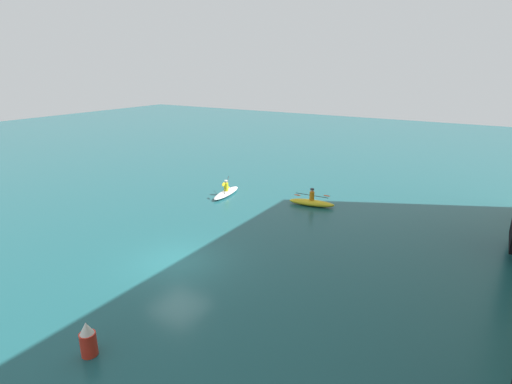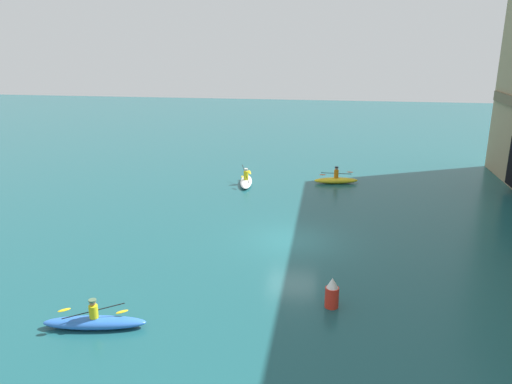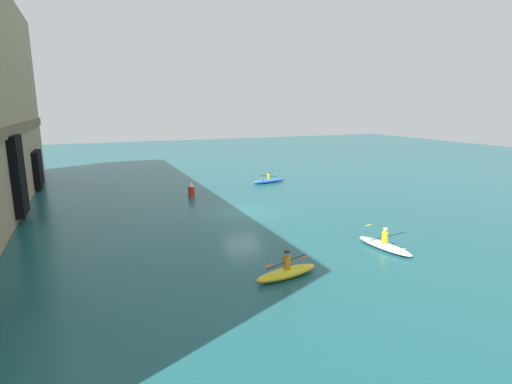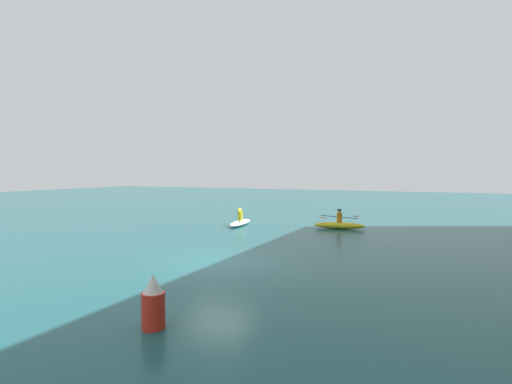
{
  "view_description": "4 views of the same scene",
  "coord_description": "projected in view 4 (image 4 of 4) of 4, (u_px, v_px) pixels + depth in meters",
  "views": [
    {
      "loc": [
        12.5,
        12.09,
        8.84
      ],
      "look_at": [
        -5.52,
        1.01,
        2.17
      ],
      "focal_mm": 28.0,
      "sensor_mm": 36.0,
      "label": 1
    },
    {
      "loc": [
        23.12,
        1.69,
        9.65
      ],
      "look_at": [
        -4.37,
        -2.52,
        1.08
      ],
      "focal_mm": 35.0,
      "sensor_mm": 36.0,
      "label": 2
    },
    {
      "loc": [
        -24.73,
        9.56,
        7.13
      ],
      "look_at": [
        -2.57,
        0.07,
        1.92
      ],
      "focal_mm": 28.0,
      "sensor_mm": 36.0,
      "label": 3
    },
    {
      "loc": [
        13.11,
        7.67,
        3.46
      ],
      "look_at": [
        -3.97,
        -0.27,
        2.49
      ],
      "focal_mm": 28.0,
      "sensor_mm": 36.0,
      "label": 4
    }
  ],
  "objects": [
    {
      "name": "kayak_yellow",
      "position": [
        339.0,
        225.0,
        24.07
      ],
      "size": [
        1.24,
        3.11,
        1.19
      ],
      "rotation": [
        0.0,
        0.0,
        1.74
      ],
      "color": "yellow",
      "rests_on": "ground"
    },
    {
      "name": "kayak_white",
      "position": [
        240.0,
        222.0,
        25.67
      ],
      "size": [
        3.42,
        1.25,
        1.19
      ],
      "rotation": [
        0.0,
        0.0,
        3.28
      ],
      "color": "white",
      "rests_on": "ground"
    },
    {
      "name": "marker_buoy",
      "position": [
        153.0,
        303.0,
        8.78
      ],
      "size": [
        0.52,
        0.52,
        1.21
      ],
      "color": "red",
      "rests_on": "ground"
    },
    {
      "name": "ground_plane",
      "position": [
        219.0,
        262.0,
        15.28
      ],
      "size": [
        120.0,
        120.0,
        0.0
      ],
      "primitive_type": "plane",
      "color": "#195156"
    }
  ]
}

